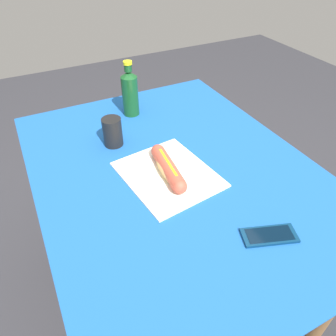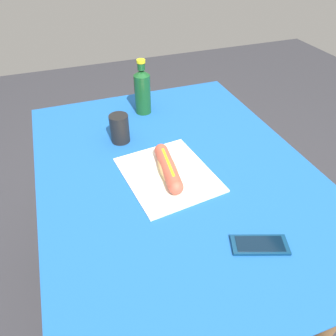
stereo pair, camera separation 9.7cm
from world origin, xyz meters
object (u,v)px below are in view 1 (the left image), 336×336
Objects in this scene: cell_phone at (269,235)px; hot_dog at (168,168)px; drinking_cup at (113,132)px; soda_bottle at (130,92)px.

hot_dog is at bearing -159.80° from cell_phone.
drinking_cup is at bearing -159.11° from cell_phone.
soda_bottle reaches higher than cell_phone.
cell_phone is at bearing 20.89° from drinking_cup.
cell_phone is 1.48× the size of drinking_cup.
drinking_cup is (-0.60, -0.23, 0.05)m from cell_phone.
drinking_cup is (-0.25, -0.10, 0.02)m from hot_dog.
soda_bottle is (-0.44, 0.04, 0.07)m from hot_dog.
soda_bottle reaches higher than hot_dog.
cell_phone is at bearing 6.21° from soda_bottle.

